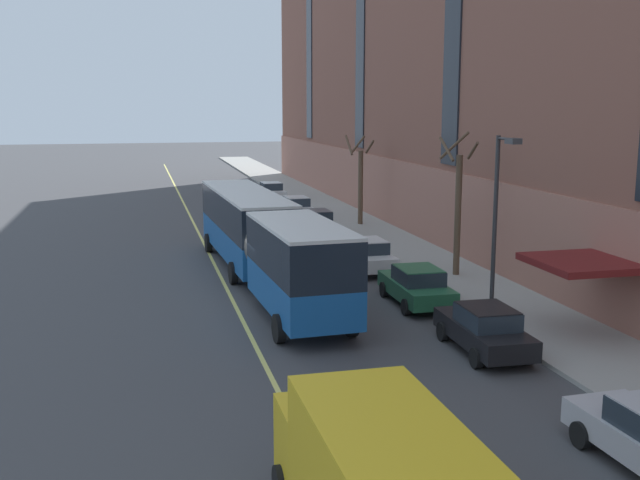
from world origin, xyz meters
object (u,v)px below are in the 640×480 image
parked_car_green_5 (417,286)px  parked_car_white_6 (296,207)px  street_tree_mid_block (458,205)px  street_lamp (499,208)px  city_bus (263,237)px  parked_car_darkgray_0 (316,222)px  parked_car_black_1 (484,329)px  street_tree_far_uptown (360,180)px  parked_car_white_2 (367,255)px  parked_car_white_4 (271,191)px

parked_car_green_5 → parked_car_white_6: same height
street_tree_mid_block → street_lamp: 7.34m
street_lamp → parked_car_white_6: bearing=93.9°
city_bus → parked_car_darkgray_0: city_bus is taller
city_bus → parked_car_black_1: 12.27m
parked_car_green_5 → street_tree_far_uptown: 19.82m
parked_car_white_6 → street_tree_mid_block: (3.42, -19.49, 2.58)m
parked_car_black_1 → street_tree_mid_block: 10.98m
parked_car_black_1 → parked_car_white_2: bearing=90.4°
city_bus → parked_car_white_2: (5.29, 1.51, -1.37)m
street_tree_far_uptown → parked_car_white_4: bearing=103.3°
parked_car_darkgray_0 → parked_car_black_1: (0.09, -22.78, 0.00)m
street_tree_far_uptown → street_lamp: size_ratio=0.87×
parked_car_white_2 → parked_car_white_6: 17.12m
parked_car_white_4 → parked_car_white_6: same height
parked_car_black_1 → street_tree_mid_block: size_ratio=0.69×
parked_car_white_6 → street_tree_far_uptown: 5.84m
parked_car_green_5 → street_lamp: (1.87, -3.02, 3.47)m
street_tree_mid_block → street_tree_far_uptown: bearing=90.1°
parked_car_white_2 → city_bus: bearing=-164.1°
city_bus → parked_car_green_5: bearing=-42.7°
parked_car_white_2 → street_tree_mid_block: bearing=-33.5°
parked_car_black_1 → parked_car_white_4: bearing=89.9°
parked_car_darkgray_0 → parked_car_white_4: same height
street_lamp → parked_car_green_5: bearing=121.8°
parked_car_white_4 → parked_car_white_6: size_ratio=0.94×
parked_car_green_5 → street_tree_mid_block: street_tree_mid_block is taller
parked_car_white_2 → parked_car_white_4: same height
city_bus → street_lamp: bearing=-47.7°
parked_car_black_1 → street_lamp: bearing=58.1°
city_bus → parked_car_darkgray_0: (5.29, 11.83, -1.37)m
parked_car_black_1 → city_bus: bearing=116.2°
parked_car_white_4 → street_tree_far_uptown: 14.84m
parked_car_white_2 → street_tree_far_uptown: 13.59m
parked_car_black_1 → street_tree_mid_block: bearing=70.9°
city_bus → parked_car_white_4: size_ratio=4.66×
street_lamp → city_bus: bearing=132.3°
parked_car_darkgray_0 → parked_car_white_4: bearing=89.4°
parked_car_black_1 → parked_car_white_2: 12.45m
city_bus → parked_car_black_1: city_bus is taller
parked_car_black_1 → parked_car_white_6: size_ratio=0.98×
street_tree_mid_block → parked_car_black_1: bearing=-109.1°
parked_car_darkgray_0 → street_tree_mid_block: 13.43m
parked_car_green_5 → parked_car_white_6: bearing=89.8°
parked_car_white_4 → street_lamp: (1.78, -36.68, 3.48)m
parked_car_green_5 → street_tree_mid_block: 5.97m
parked_car_white_4 → street_tree_mid_block: (3.41, -29.57, 2.59)m
parked_car_white_2 → street_tree_far_uptown: bearing=74.6°
city_bus → street_tree_far_uptown: street_tree_far_uptown is taller
parked_car_darkgray_0 → parked_car_white_2: 10.32m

